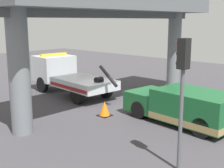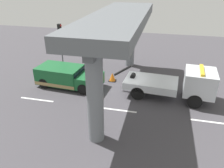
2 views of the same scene
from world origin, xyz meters
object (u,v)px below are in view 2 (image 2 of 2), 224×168
towed_van_green (67,77)px  tow_truck_white (178,83)px  traffic_light_near (60,36)px  traffic_cone_orange (112,77)px

towed_van_green → tow_truck_white: bearing=-0.4°
tow_truck_white → traffic_light_near: (-10.87, 4.11, 1.80)m
towed_van_green → traffic_cone_orange: size_ratio=7.29×
tow_truck_white → traffic_cone_orange: 5.61m
towed_van_green → traffic_light_near: size_ratio=1.30×
towed_van_green → traffic_light_near: 5.12m
tow_truck_white → traffic_light_near: traffic_light_near is taller
traffic_light_near → traffic_cone_orange: (5.61, -2.36, -2.65)m
tow_truck_white → traffic_cone_orange: tow_truck_white is taller
towed_van_green → traffic_cone_orange: 3.82m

